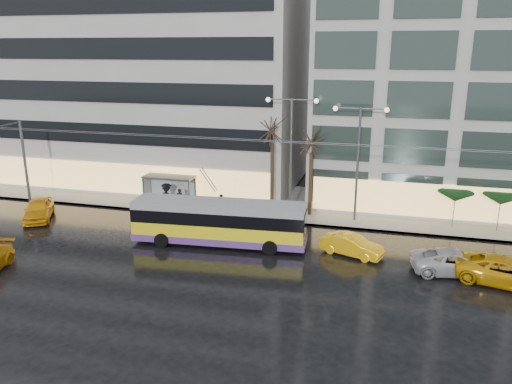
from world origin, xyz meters
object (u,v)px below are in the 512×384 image
(bus_shelter, at_px, (166,183))
(taxi_a, at_px, (39,209))
(trolleybus, at_px, (219,224))
(street_lamp_near, at_px, (291,141))

(bus_shelter, height_order, taxi_a, bus_shelter)
(bus_shelter, xyz_separation_m, taxi_a, (-8.16, -5.50, -1.18))
(trolleybus, xyz_separation_m, bus_shelter, (-6.91, 6.77, 0.51))
(street_lamp_near, bearing_deg, bus_shelter, -179.37)
(trolleybus, relative_size, bus_shelter, 2.79)
(bus_shelter, xyz_separation_m, street_lamp_near, (10.38, 0.11, 4.03))
(trolleybus, height_order, street_lamp_near, street_lamp_near)
(trolleybus, relative_size, street_lamp_near, 1.30)
(trolleybus, xyz_separation_m, street_lamp_near, (3.47, 6.88, 4.54))
(trolleybus, bearing_deg, bus_shelter, 135.57)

